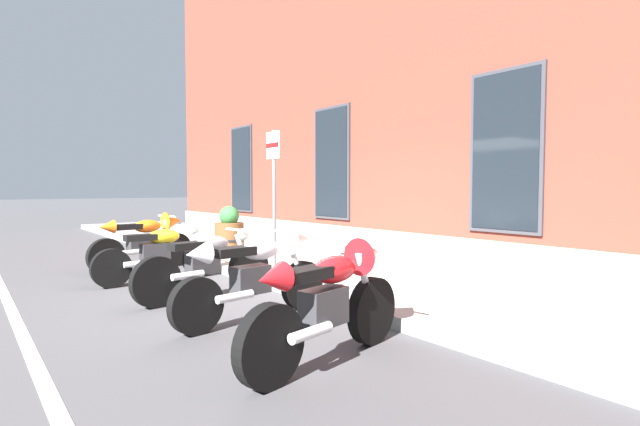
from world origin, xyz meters
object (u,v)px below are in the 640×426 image
Objects in this scene: motorcycle_yellow_naked at (159,253)px; motorcycle_red_sport at (333,297)px; parking_sign at (274,180)px; barrel_planter at (229,235)px; motorcycle_white_sport at (260,270)px; motorcycle_grey_naked at (207,264)px; motorcycle_orange_sport at (146,239)px.

motorcycle_red_sport is at bearing 0.13° from motorcycle_yellow_naked.
parking_sign reaches higher than barrel_planter.
motorcycle_white_sport is 2.65m from parking_sign.
barrel_planter is (-5.49, 1.76, 0.01)m from motorcycle_red_sport.
barrel_planter is (-2.56, 1.63, 0.11)m from motorcycle_grey_naked.
motorcycle_yellow_naked is 2.04m from barrel_planter.
motorcycle_orange_sport is at bearing 178.17° from motorcycle_red_sport.
motorcycle_white_sport is 2.06× the size of barrel_planter.
parking_sign is at bearing 59.22° from motorcycle_yellow_naked.
barrel_planter reaches higher than motorcycle_yellow_naked.
barrel_planter reaches higher than motorcycle_grey_naked.
motorcycle_grey_naked is at bearing -178.02° from motorcycle_white_sport.
motorcycle_white_sport is at bearing -0.08° from motorcycle_orange_sport.
barrel_planter is at bearing 119.87° from motorcycle_yellow_naked.
barrel_planter reaches higher than motorcycle_red_sport.
motorcycle_white_sport is (2.92, 0.19, 0.11)m from motorcycle_yellow_naked.
motorcycle_orange_sport is 2.87m from parking_sign.
motorcycle_orange_sport reaches higher than motorcycle_yellow_naked.
motorcycle_red_sport is (1.56, -0.18, -0.00)m from motorcycle_white_sport.
motorcycle_yellow_naked is at bearing -179.87° from motorcycle_red_sport.
motorcycle_white_sport is 4.24m from barrel_planter.
motorcycle_yellow_naked is 4.48m from motorcycle_red_sport.
motorcycle_orange_sport is at bearing -99.92° from barrel_planter.
motorcycle_grey_naked is at bearing -1.08° from motorcycle_orange_sport.
motorcycle_red_sport reaches higher than motorcycle_grey_naked.
motorcycle_yellow_naked is at bearing -176.30° from motorcycle_white_sport.
motorcycle_grey_naked is at bearing -32.46° from barrel_planter.
motorcycle_grey_naked is 2.08× the size of barrel_planter.
motorcycle_orange_sport is at bearing 171.43° from motorcycle_yellow_naked.
motorcycle_grey_naked is at bearing -68.11° from parking_sign.
motorcycle_white_sport is at bearing -35.77° from parking_sign.
motorcycle_white_sport reaches higher than motorcycle_grey_naked.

